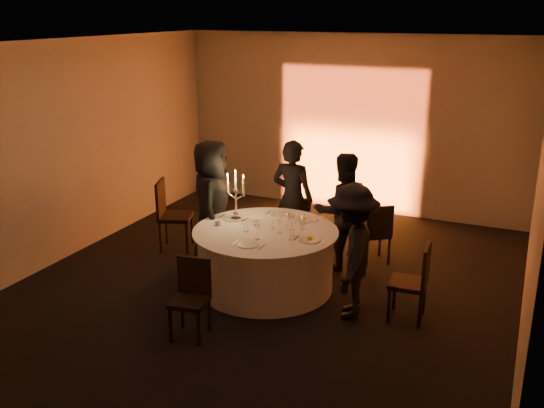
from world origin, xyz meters
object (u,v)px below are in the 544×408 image
at_px(chair_right, 415,278).
at_px(chair_front, 192,293).
at_px(chair_back_right, 377,231).
at_px(guest_back_left, 293,199).
at_px(guest_left, 212,204).
at_px(coffee_cup, 218,223).
at_px(chair_left, 169,211).
at_px(guest_right, 352,252).
at_px(guest_back_right, 342,211).
at_px(chair_back_left, 300,221).
at_px(banquet_table, 266,259).
at_px(candelabra, 236,202).

bearing_deg(chair_right, chair_front, -62.37).
xyz_separation_m(chair_back_right, guest_back_left, (-1.16, -0.20, 0.36)).
relative_size(guest_left, coffee_cup, 15.78).
relative_size(chair_back_right, coffee_cup, 7.79).
relative_size(chair_front, coffee_cup, 7.74).
bearing_deg(chair_back_right, chair_left, -23.11).
bearing_deg(chair_front, guest_right, 27.67).
bearing_deg(guest_back_left, guest_right, 137.47).
distance_m(chair_left, guest_right, 3.13).
xyz_separation_m(guest_left, guest_back_right, (1.64, 0.61, -0.07)).
xyz_separation_m(chair_back_left, guest_left, (-0.94, -0.88, 0.39)).
height_order(chair_back_right, guest_right, guest_right).
relative_size(guest_back_right, guest_right, 1.02).
height_order(chair_back_left, coffee_cup, chair_back_left).
bearing_deg(chair_right, guest_back_right, -135.43).
bearing_deg(coffee_cup, chair_back_right, 39.44).
bearing_deg(chair_back_right, guest_back_right, 0.76).
xyz_separation_m(chair_back_left, guest_right, (1.22, -1.55, 0.31)).
bearing_deg(chair_front, guest_back_left, 76.80).
distance_m(banquet_table, guest_back_left, 1.21).
bearing_deg(banquet_table, guest_back_left, 94.80).
xyz_separation_m(chair_back_right, candelabra, (-1.58, -1.11, 0.52)).
xyz_separation_m(banquet_table, guest_back_left, (-0.09, 1.12, 0.46)).
bearing_deg(guest_back_left, coffee_cup, 70.80).
bearing_deg(chair_right, banquet_table, -95.88).
relative_size(chair_front, guest_back_right, 0.53).
height_order(guest_back_left, candelabra, guest_back_left).
height_order(chair_left, guest_back_left, guest_back_left).
bearing_deg(chair_left, candelabra, -128.03).
bearing_deg(chair_back_right, chair_front, 26.95).
xyz_separation_m(chair_right, guest_back_left, (-1.97, 1.21, 0.33)).
height_order(guest_left, coffee_cup, guest_left).
distance_m(chair_left, chair_front, 2.52).
bearing_deg(chair_back_left, coffee_cup, 68.02).
bearing_deg(banquet_table, chair_back_left, 91.61).
distance_m(chair_back_left, guest_back_right, 0.82).
distance_m(chair_front, coffee_cup, 1.37).
bearing_deg(guest_right, chair_front, -65.42).
bearing_deg(chair_left, guest_left, -125.11).
distance_m(chair_front, candelabra, 1.67).
height_order(chair_back_left, chair_back_right, chair_back_right).
bearing_deg(guest_back_left, chair_right, 153.20).
bearing_deg(chair_back_right, chair_back_left, -34.96).
bearing_deg(candelabra, chair_back_left, 66.01).
bearing_deg(guest_left, chair_right, -122.33).
bearing_deg(chair_back_right, guest_back_left, -26.97).
xyz_separation_m(guest_back_left, candelabra, (-0.42, -0.91, 0.16)).
bearing_deg(guest_right, candelabra, -118.37).
bearing_deg(banquet_table, coffee_cup, -173.18).
relative_size(chair_back_left, chair_back_right, 0.99).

